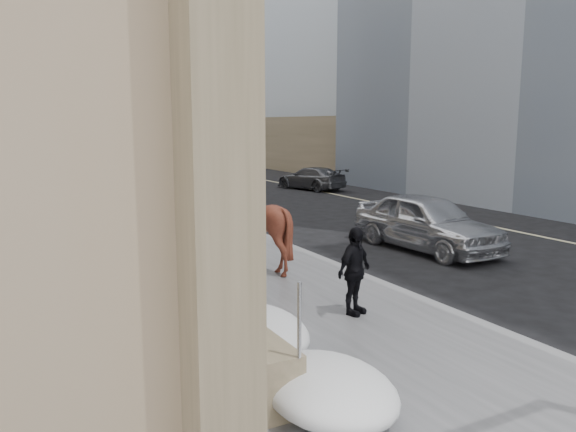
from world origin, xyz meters
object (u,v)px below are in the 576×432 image
(car_silver, at_px, (427,222))
(car_grey, at_px, (311,178))
(mounted_horse_left, at_px, (183,239))
(pedestrian, at_px, (354,271))
(mounted_horse_right, at_px, (251,221))

(car_silver, bearing_deg, car_grey, 69.69)
(car_silver, bearing_deg, mounted_horse_left, -176.27)
(pedestrian, height_order, car_silver, pedestrian)
(mounted_horse_left, xyz_separation_m, mounted_horse_right, (1.91, 0.82, 0.09))
(pedestrian, xyz_separation_m, car_silver, (5.11, 3.82, -0.12))
(mounted_horse_left, distance_m, car_grey, 19.16)
(mounted_horse_right, bearing_deg, car_silver, -162.31)
(mounted_horse_left, xyz_separation_m, car_grey, (11.87, 15.03, -0.58))
(pedestrian, height_order, car_grey, pedestrian)
(mounted_horse_left, distance_m, pedestrian, 3.75)
(mounted_horse_left, height_order, car_grey, mounted_horse_left)
(mounted_horse_right, xyz_separation_m, car_silver, (5.43, -0.00, -0.47))
(mounted_horse_right, bearing_deg, car_grey, -107.34)
(car_silver, bearing_deg, mounted_horse_right, 177.36)
(pedestrian, relative_size, car_grey, 0.38)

